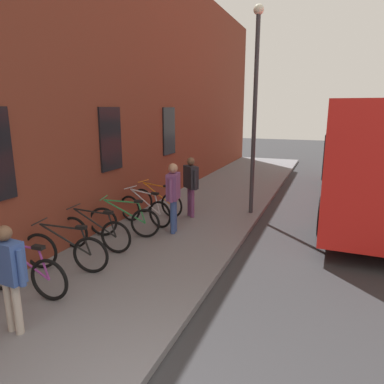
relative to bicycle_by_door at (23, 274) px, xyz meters
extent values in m
plane|color=#2D2D30|center=(4.23, -3.77, -0.51)|extent=(60.00, 60.00, 0.00)
cube|color=slate|center=(6.23, -1.02, -0.45)|extent=(24.00, 3.50, 0.12)
cube|color=brown|center=(7.23, 1.03, 3.36)|extent=(22.00, 0.60, 7.74)
cube|color=black|center=(3.73, 0.71, 1.89)|extent=(0.90, 0.06, 1.60)
cube|color=black|center=(7.23, 0.71, 1.89)|extent=(0.90, 0.06, 1.60)
torus|color=black|center=(0.03, -0.52, -0.03)|extent=(0.10, 0.72, 0.72)
cylinder|color=#8C338C|center=(0.00, -0.02, 0.25)|extent=(0.09, 1.02, 0.58)
cylinder|color=#8C338C|center=(0.00, 0.06, 0.50)|extent=(0.08, 0.85, 0.09)
cylinder|color=#8C338C|center=(0.02, -0.44, 0.22)|extent=(0.05, 0.19, 0.51)
cube|color=black|center=(0.02, -0.37, 0.51)|extent=(0.11, 0.21, 0.06)
torus|color=black|center=(0.89, 0.51, -0.03)|extent=(0.19, 0.72, 0.72)
torus|color=black|center=(1.09, -0.52, -0.03)|extent=(0.19, 0.72, 0.72)
cylinder|color=black|center=(0.99, -0.03, 0.25)|extent=(0.23, 1.01, 0.58)
cylinder|color=black|center=(0.98, 0.05, 0.50)|extent=(0.19, 0.84, 0.09)
cylinder|color=black|center=(1.07, -0.44, 0.22)|extent=(0.07, 0.19, 0.51)
cube|color=black|center=(1.06, -0.37, 0.51)|extent=(0.14, 0.22, 0.06)
cylinder|color=black|center=(0.90, 0.46, 0.57)|extent=(0.48, 0.11, 0.02)
torus|color=black|center=(1.99, 0.62, -0.03)|extent=(0.12, 0.72, 0.72)
torus|color=black|center=(2.07, -0.43, -0.03)|extent=(0.12, 0.72, 0.72)
cylinder|color=black|center=(2.03, 0.07, 0.25)|extent=(0.12, 1.02, 0.58)
cylinder|color=black|center=(2.02, 0.14, 0.50)|extent=(0.10, 0.85, 0.09)
cylinder|color=black|center=(2.06, -0.35, 0.22)|extent=(0.05, 0.19, 0.51)
cube|color=black|center=(2.06, -0.28, 0.51)|extent=(0.12, 0.21, 0.06)
cylinder|color=black|center=(1.99, 0.57, 0.57)|extent=(0.48, 0.06, 0.02)
torus|color=black|center=(2.86, 0.46, -0.03)|extent=(0.25, 0.71, 0.72)
torus|color=black|center=(3.13, -0.55, -0.03)|extent=(0.25, 0.71, 0.72)
cylinder|color=#267F3F|center=(3.00, -0.07, 0.25)|extent=(0.30, 0.99, 0.58)
cylinder|color=#267F3F|center=(2.98, 0.00, 0.50)|extent=(0.26, 0.83, 0.09)
cylinder|color=#267F3F|center=(3.11, -0.48, 0.22)|extent=(0.08, 0.19, 0.51)
cube|color=black|center=(3.09, -0.41, 0.51)|extent=(0.15, 0.22, 0.06)
cylinder|color=#267F3F|center=(2.87, 0.41, 0.57)|extent=(0.47, 0.15, 0.02)
torus|color=black|center=(4.12, 0.47, -0.03)|extent=(0.21, 0.72, 0.72)
torus|color=black|center=(3.90, -0.56, -0.03)|extent=(0.21, 0.72, 0.72)
cylinder|color=silver|center=(4.01, -0.07, 0.25)|extent=(0.24, 1.00, 0.58)
cylinder|color=silver|center=(4.02, 0.00, 0.50)|extent=(0.21, 0.84, 0.09)
cylinder|color=silver|center=(3.92, -0.49, 0.22)|extent=(0.07, 0.19, 0.51)
cube|color=black|center=(3.94, -0.41, 0.51)|extent=(0.14, 0.22, 0.06)
cylinder|color=silver|center=(4.11, 0.42, 0.57)|extent=(0.47, 0.12, 0.02)
torus|color=black|center=(5.00, 0.57, -0.03)|extent=(0.18, 0.72, 0.72)
torus|color=black|center=(4.83, -0.47, -0.03)|extent=(0.18, 0.72, 0.72)
cylinder|color=orange|center=(4.91, 0.03, 0.25)|extent=(0.20, 1.01, 0.58)
cylinder|color=orange|center=(4.92, 0.10, 0.50)|extent=(0.18, 0.85, 0.09)
cylinder|color=orange|center=(4.84, -0.39, 0.22)|extent=(0.07, 0.19, 0.51)
cube|color=black|center=(4.85, -0.32, 0.51)|extent=(0.13, 0.21, 0.06)
cylinder|color=orange|center=(4.99, 0.52, 0.57)|extent=(0.48, 0.10, 0.02)
cube|color=red|center=(8.56, -5.77, 1.34)|extent=(10.53, 2.65, 3.00)
cube|color=black|center=(8.56, -5.77, 1.70)|extent=(10.32, 2.68, 0.90)
cylinder|color=black|center=(5.22, -4.52, -0.01)|extent=(1.00, 0.26, 1.00)
cylinder|color=black|center=(11.93, -4.61, -0.01)|extent=(1.00, 0.26, 1.00)
cylinder|color=#B2A599|center=(-0.80, -0.59, -0.01)|extent=(0.11, 0.11, 0.77)
cylinder|color=#B2A599|center=(-0.81, -0.75, -0.01)|extent=(0.11, 0.11, 0.77)
cube|color=#334C8C|center=(-0.81, -0.67, 0.67)|extent=(0.26, 0.46, 0.58)
sphere|color=brown|center=(-0.81, -0.67, 1.07)|extent=(0.21, 0.21, 0.21)
cylinder|color=#334C8C|center=(-0.83, -0.92, 0.63)|extent=(0.09, 0.09, 0.51)
cylinder|color=#334C8C|center=(3.63, -1.05, 0.04)|extent=(0.13, 0.13, 0.86)
cylinder|color=#334C8C|center=(3.81, -1.02, 0.04)|extent=(0.13, 0.13, 0.86)
cube|color=#723F72|center=(3.72, -1.03, 0.79)|extent=(0.54, 0.34, 0.65)
sphere|color=tan|center=(3.72, -1.03, 1.25)|extent=(0.23, 0.23, 0.23)
cylinder|color=#723F72|center=(3.44, -1.09, 0.75)|extent=(0.10, 0.10, 0.57)
cylinder|color=#723F72|center=(3.99, -0.98, 0.75)|extent=(0.10, 0.10, 0.57)
cylinder|color=#723F72|center=(5.07, -1.00, 0.03)|extent=(0.12, 0.12, 0.84)
cylinder|color=#723F72|center=(5.19, -0.87, 0.03)|extent=(0.12, 0.12, 0.84)
cube|color=#26262D|center=(5.13, -0.94, 0.77)|extent=(0.51, 0.53, 0.63)
sphere|color=brown|center=(5.13, -0.94, 1.21)|extent=(0.23, 0.23, 0.23)
cylinder|color=#26262D|center=(4.94, -1.14, 0.73)|extent=(0.10, 0.10, 0.56)
cylinder|color=#26262D|center=(5.31, -0.73, 0.73)|extent=(0.10, 0.10, 0.56)
cylinder|color=#333338|center=(6.15, -2.47, 2.34)|extent=(0.12, 0.12, 5.47)
sphere|color=silver|center=(6.15, -2.47, 5.20)|extent=(0.28, 0.28, 0.28)
camera|label=1|loc=(-3.96, -4.56, 2.66)|focal=33.02mm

